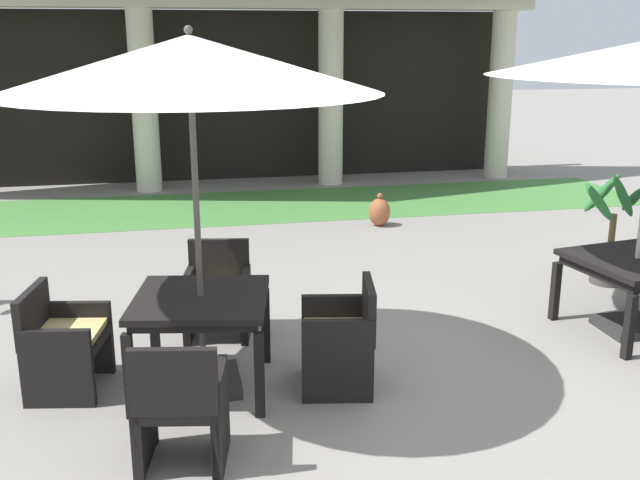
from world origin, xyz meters
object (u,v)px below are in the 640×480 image
object	(u,v)px
patio_chair_mid_left_south	(180,406)
patio_chair_mid_left_east	(341,338)
patio_chair_mid_left_west	(63,342)
patio_table_mid_left	(201,308)
patio_umbrella_mid_left	(190,68)
terracotta_urn	(379,212)
patio_table_near_foreground	(636,268)
patio_chair_mid_left_north	(218,293)
potted_palm_right_edge	(610,247)

from	to	relation	value
patio_chair_mid_left_south	patio_chair_mid_left_east	distance (m)	1.50
patio_chair_mid_left_west	patio_table_mid_left	bearing A→B (deg)	90.00
patio_table_mid_left	patio_umbrella_mid_left	size ratio (longest dim) A/B	0.42
patio_table_mid_left	patio_chair_mid_left_west	xyz separation A→B (m)	(-1.04, 0.19, -0.27)
patio_table_mid_left	terracotta_urn	distance (m)	5.37
patio_table_near_foreground	patio_chair_mid_left_east	world-z (taller)	patio_chair_mid_left_east
patio_chair_mid_left_west	patio_chair_mid_left_south	bearing A→B (deg)	45.02
patio_chair_mid_left_east	patio_chair_mid_left_north	xyz separation A→B (m)	(-0.86, 1.23, -0.01)
patio_umbrella_mid_left	patio_chair_mid_left_north	bearing A→B (deg)	79.76
potted_palm_right_edge	patio_table_mid_left	bearing A→B (deg)	-159.94
patio_chair_mid_left_east	potted_palm_right_edge	distance (m)	3.90
patio_table_near_foreground	patio_umbrella_mid_left	bearing A→B (deg)	-174.74
patio_table_near_foreground	potted_palm_right_edge	bearing A→B (deg)	65.90
patio_table_mid_left	patio_chair_mid_left_east	world-z (taller)	patio_chair_mid_left_east
patio_umbrella_mid_left	patio_chair_mid_left_west	distance (m)	2.29
patio_table_near_foreground	patio_chair_mid_left_north	distance (m)	3.80
patio_umbrella_mid_left	patio_chair_mid_left_south	bearing A→B (deg)	-100.24
patio_table_near_foreground	potted_palm_right_edge	size ratio (longest dim) A/B	0.95
patio_chair_mid_left_east	terracotta_urn	distance (m)	5.08
patio_umbrella_mid_left	terracotta_urn	xyz separation A→B (m)	(2.73, 4.60, -2.22)
patio_table_near_foreground	patio_chair_mid_left_east	distance (m)	2.94
patio_umbrella_mid_left	terracotta_urn	bearing A→B (deg)	59.26
patio_table_near_foreground	patio_chair_mid_left_west	bearing A→B (deg)	-178.01
patio_umbrella_mid_left	patio_chair_mid_left_north	distance (m)	2.29
patio_table_mid_left	terracotta_urn	xyz separation A→B (m)	(2.73, 4.60, -0.45)
patio_umbrella_mid_left	patio_chair_mid_left_east	world-z (taller)	patio_umbrella_mid_left
patio_chair_mid_left_south	patio_chair_mid_left_west	bearing A→B (deg)	135.02
patio_chair_mid_left_east	potted_palm_right_edge	size ratio (longest dim) A/B	0.68
patio_chair_mid_left_north	patio_chair_mid_left_west	distance (m)	1.50
patio_chair_mid_left_west	potted_palm_right_edge	distance (m)	5.73
patio_umbrella_mid_left	potted_palm_right_edge	world-z (taller)	patio_umbrella_mid_left
patio_umbrella_mid_left	patio_table_mid_left	bearing A→B (deg)	-90.00
patio_table_near_foreground	patio_chair_mid_left_east	bearing A→B (deg)	-169.18
terracotta_urn	patio_umbrella_mid_left	bearing A→B (deg)	-120.74
patio_table_mid_left	potted_palm_right_edge	distance (m)	4.79
patio_table_mid_left	patio_umbrella_mid_left	xyz separation A→B (m)	(0.00, 0.00, 1.77)
patio_chair_mid_left_west	potted_palm_right_edge	size ratio (longest dim) A/B	0.65
patio_chair_mid_left_east	terracotta_urn	size ratio (longest dim) A/B	1.77
patio_umbrella_mid_left	terracotta_urn	size ratio (longest dim) A/B	5.65
potted_palm_right_edge	terracotta_urn	world-z (taller)	potted_palm_right_edge
patio_chair_mid_left_south	potted_palm_right_edge	distance (m)	5.40
patio_chair_mid_left_south	potted_palm_right_edge	xyz separation A→B (m)	(4.68, 2.68, 0.01)
patio_chair_mid_left_east	patio_table_near_foreground	bearing A→B (deg)	-68.94
patio_umbrella_mid_left	patio_chair_mid_left_east	xyz separation A→B (m)	(1.04, -0.19, -2.03)
patio_chair_mid_left_west	terracotta_urn	size ratio (longest dim) A/B	1.70
patio_umbrella_mid_left	terracotta_urn	world-z (taller)	patio_umbrella_mid_left
patio_table_near_foreground	potted_palm_right_edge	world-z (taller)	potted_palm_right_edge
patio_umbrella_mid_left	patio_chair_mid_left_east	bearing A→B (deg)	-10.24
patio_table_near_foreground	patio_umbrella_mid_left	xyz separation A→B (m)	(-3.92, -0.36, 1.81)
potted_palm_right_edge	terracotta_urn	distance (m)	3.45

